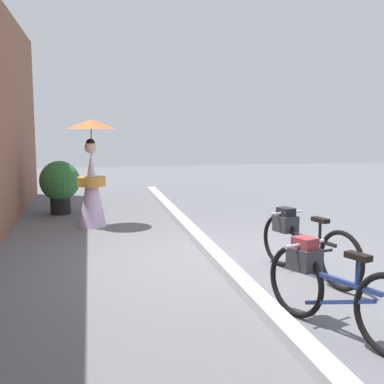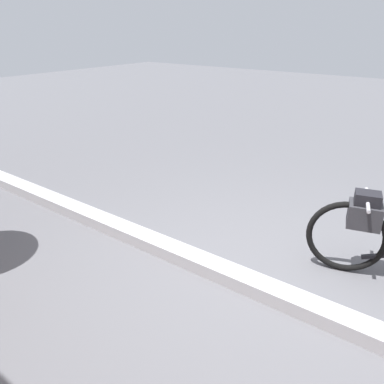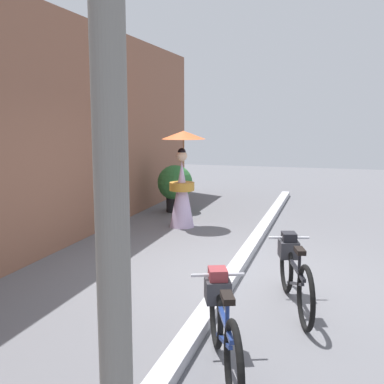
# 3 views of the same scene
# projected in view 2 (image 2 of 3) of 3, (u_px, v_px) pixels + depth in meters

# --- Properties ---
(ground_plane) EXTENTS (30.00, 30.00, 0.00)m
(ground_plane) POSITION_uv_depth(u_px,v_px,m) (256.00, 292.00, 3.14)
(ground_plane) COLOR slate
(sidewalk_curb) EXTENTS (14.00, 0.20, 0.12)m
(sidewalk_curb) POSITION_uv_depth(u_px,v_px,m) (257.00, 286.00, 3.11)
(sidewalk_curb) COLOR #B2B2B7
(sidewalk_curb) RESTS_ON ground_plane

